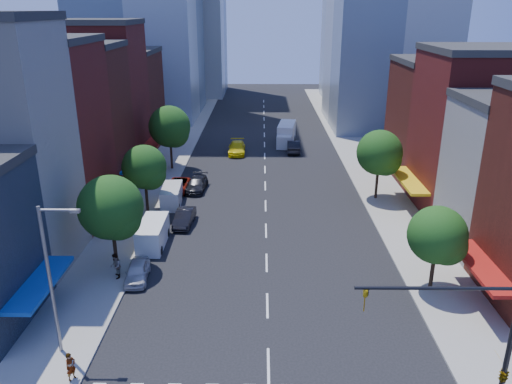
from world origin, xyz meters
TOP-DOWN VIEW (x-y plane):
  - ground at (0.00, 0.00)m, footprint 220.00×220.00m
  - sidewalk_left at (-12.50, 40.00)m, footprint 5.00×120.00m
  - sidewalk_right at (12.50, 40.00)m, footprint 5.00×120.00m
  - bldg_left_2 at (-21.00, 20.50)m, footprint 12.00×9.00m
  - bldg_left_3 at (-21.00, 29.00)m, footprint 12.00×8.00m
  - bldg_left_4 at (-21.00, 37.50)m, footprint 12.00×9.00m
  - bldg_left_5 at (-21.00, 47.00)m, footprint 12.00×10.00m
  - bldg_right_2 at (21.00, 24.00)m, footprint 12.00×10.00m
  - bldg_right_3 at (21.00, 34.00)m, footprint 12.00×10.00m
  - traffic_signal at (9.94, -4.50)m, footprint 7.24×2.24m
  - streetlight at (-11.81, 1.00)m, footprint 2.25×0.25m
  - tree_left_near at (-11.35, 10.92)m, footprint 4.80×4.80m
  - tree_left_mid at (-11.35, 21.92)m, footprint 4.20×4.20m
  - tree_left_far at (-11.35, 35.92)m, footprint 5.00×5.00m
  - tree_right_near at (11.65, 7.92)m, footprint 4.00×4.00m
  - tree_right_far at (11.65, 25.92)m, footprint 4.60×4.60m
  - parked_car_front at (-9.50, 9.32)m, footprint 1.88×4.02m
  - parked_car_second at (-7.50, 19.24)m, footprint 1.73×4.35m
  - parked_car_third at (-9.50, 28.03)m, footprint 2.40×4.81m
  - parked_car_rear at (-7.50, 28.52)m, footprint 2.30×4.97m
  - cargo_van_near at (-9.50, 14.87)m, footprint 2.07×4.97m
  - cargo_van_far at (-9.49, 24.10)m, footprint 2.05×4.61m
  - taxi at (-3.81, 43.22)m, footprint 2.27×5.49m
  - traffic_car_oncoming at (4.00, 44.07)m, footprint 1.91×5.00m
  - traffic_car_far at (3.57, 53.48)m, footprint 1.97×4.18m
  - box_truck at (3.17, 48.44)m, footprint 3.13×7.58m
  - pedestrian_near at (-10.50, -1.36)m, footprint 0.64×0.71m
  - pedestrian_far at (-11.05, 9.29)m, footprint 0.95×1.10m

SIDE VIEW (x-z plane):
  - ground at x=0.00m, z-range 0.00..0.00m
  - sidewalk_left at x=-12.50m, z-range 0.00..0.15m
  - sidewalk_right at x=12.50m, z-range 0.00..0.15m
  - parked_car_third at x=-9.50m, z-range 0.00..1.31m
  - parked_car_front at x=-9.50m, z-range 0.00..1.33m
  - traffic_car_far at x=3.57m, z-range 0.00..1.38m
  - parked_car_rear at x=-7.50m, z-range 0.00..1.41m
  - parked_car_second at x=-7.50m, z-range 0.00..1.41m
  - taxi at x=-3.81m, z-range 0.00..1.59m
  - traffic_car_oncoming at x=4.00m, z-range 0.00..1.63m
  - cargo_van_far at x=-9.49m, z-range -0.01..1.92m
  - pedestrian_near at x=-10.50m, z-range 0.15..1.78m
  - cargo_van_near at x=-9.50m, z-range -0.01..2.10m
  - pedestrian_far at x=-11.05m, z-range 0.15..2.09m
  - box_truck at x=3.17m, z-range -0.08..2.88m
  - traffic_signal at x=9.94m, z-range 0.16..8.16m
  - tree_right_near at x=11.65m, z-range 1.09..7.29m
  - tree_left_mid at x=-11.35m, z-range 1.20..7.85m
  - tree_right_far at x=11.65m, z-range 1.26..8.46m
  - tree_left_near at x=-11.35m, z-range 1.22..8.52m
  - tree_left_far at x=-11.35m, z-range 1.33..9.08m
  - streetlight at x=-11.81m, z-range 0.78..9.78m
  - bldg_left_5 at x=-21.00m, z-range 0.00..13.00m
  - bldg_right_3 at x=21.00m, z-range 0.00..13.00m
  - bldg_left_3 at x=-21.00m, z-range 0.00..15.00m
  - bldg_right_2 at x=21.00m, z-range 0.00..15.00m
  - bldg_left_2 at x=-21.00m, z-range 0.00..16.00m
  - bldg_left_4 at x=-21.00m, z-range 0.00..17.00m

